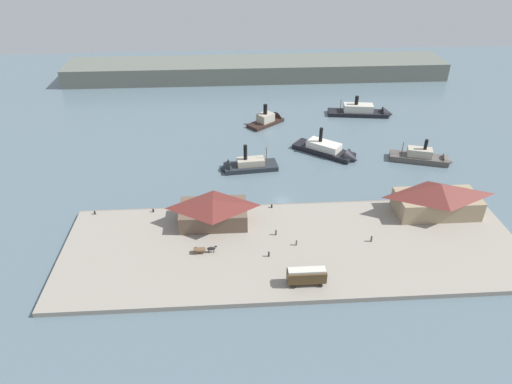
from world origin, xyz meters
TOP-DOWN VIEW (x-y plane):
  - ground_plane at (0.00, 0.00)m, footprint 320.00×320.00m
  - quay_promenade at (0.00, -22.00)m, footprint 110.00×36.00m
  - seawall_edge at (0.00, -3.60)m, footprint 110.00×0.80m
  - ferry_shed_customs_shed at (-19.11, -10.76)m, footprint 17.37×11.18m
  - ferry_shed_west_terminal at (39.51, -10.39)m, footprint 21.61×10.56m
  - street_tram at (1.11, -34.90)m, footprint 8.36×2.94m
  - horse_cart at (-21.20, -23.11)m, footprint 5.69×1.40m
  - pedestrian_near_cart at (-6.12, -25.44)m, footprint 0.40×0.40m
  - pedestrian_at_waters_edge at (-3.65, -17.40)m, footprint 0.42×0.42m
  - pedestrian_near_west_shed at (19.23, -21.44)m, footprint 0.44×0.44m
  - pedestrian_near_east_shed at (0.87, -21.72)m, footprint 0.41×0.41m
  - mooring_post_west at (-35.31, -5.33)m, footprint 0.44×0.44m
  - mooring_post_center_east at (-3.57, -5.27)m, footprint 0.44×0.44m
  - mooring_post_center_west at (-50.63, -5.41)m, footprint 0.44×0.44m
  - ferry_approaching_east at (1.03, 54.30)m, footprint 15.73×14.38m
  - ferry_near_quay at (39.84, 59.59)m, footprint 26.08×9.44m
  - ferry_moored_west at (19.29, 26.47)m, footprint 21.67×18.98m
  - ferry_moored_east at (-10.48, 18.53)m, footprint 18.70×8.06m
  - ferry_approaching_west at (48.78, 19.85)m, footprint 20.50×10.88m
  - far_headland at (0.00, 110.00)m, footprint 180.00×24.00m

SIDE VIEW (x-z plane):
  - ground_plane at x=0.00m, z-range 0.00..0.00m
  - seawall_edge at x=0.00m, z-range 0.00..1.00m
  - quay_promenade at x=0.00m, z-range 0.00..1.20m
  - ferry_moored_east at x=-10.48m, z-range -4.04..6.47m
  - ferry_moored_west at x=19.29m, z-range -4.08..6.82m
  - ferry_approaching_east at x=1.03m, z-range -3.59..6.47m
  - ferry_approaching_west at x=48.78m, z-range -3.15..6.14m
  - ferry_near_quay at x=39.84m, z-range -3.43..6.44m
  - mooring_post_west at x=-35.31m, z-range 1.20..2.10m
  - mooring_post_center_east at x=-3.57m, z-range 1.20..2.10m
  - mooring_post_center_west at x=-50.63m, z-range 1.20..2.10m
  - pedestrian_near_cart at x=-6.12m, z-range 1.13..2.73m
  - pedestrian_near_east_shed at x=0.87m, z-range 1.13..2.77m
  - pedestrian_at_waters_edge at x=-3.65m, z-range 1.12..2.83m
  - pedestrian_near_west_shed at x=19.23m, z-range 1.12..2.91m
  - horse_cart at x=-21.20m, z-range 1.19..3.06m
  - street_tram at x=1.11m, z-range 1.56..5.57m
  - far_headland at x=0.00m, z-range 0.00..8.00m
  - ferry_shed_customs_shed at x=-19.11m, z-range 1.25..7.94m
  - ferry_shed_west_terminal at x=39.51m, z-range 1.27..10.09m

